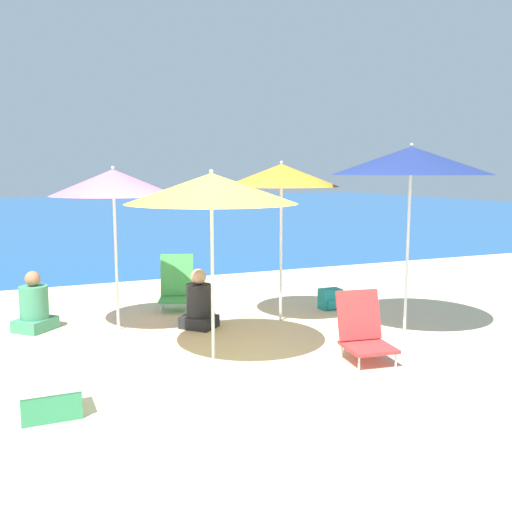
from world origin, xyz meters
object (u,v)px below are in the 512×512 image
Objects in this scene: beach_umbrella_navy at (411,161)px; beach_umbrella_yellow at (211,189)px; beach_umbrella_pink at (113,183)px; beach_chair_red at (363,331)px; backpack_teal at (330,299)px; cooler_box at (50,398)px; person_seated_far at (34,307)px; person_seated_near at (199,304)px; beach_chair_green at (177,285)px; beach_umbrella_orange at (281,176)px.

beach_umbrella_yellow is at bearing -178.60° from beach_umbrella_navy.
beach_chair_red is at bearing -44.55° from beach_umbrella_pink.
backpack_teal is (3.13, -0.07, -1.75)m from beach_umbrella_pink.
backpack_teal is (2.36, 1.49, -1.71)m from beach_umbrella_yellow.
beach_chair_red is 3.26m from cooler_box.
beach_chair_red is 2.33m from backpack_teal.
person_seated_far reaches higher than beach_chair_red.
beach_umbrella_navy is 4.87× the size of cooler_box.
beach_umbrella_yellow is 2.62× the size of person_seated_near.
beach_chair_green reaches higher than beach_chair_red.
person_seated_far is (-2.00, -0.42, -0.06)m from beach_chair_green.
person_seated_near is at bearing 131.33° from beach_chair_red.
beach_umbrella_navy is 4.92m from cooler_box.
beach_chair_green reaches higher than person_seated_far.
beach_chair_green is (-1.26, 3.06, 0.04)m from beach_chair_red.
backpack_teal is (-0.27, 1.42, -2.02)m from beach_umbrella_navy.
beach_umbrella_orange is 1.67m from beach_umbrella_navy.
beach_chair_green is 2.05m from person_seated_far.
cooler_box is (-1.99, -3.27, -0.21)m from beach_chair_green.
beach_umbrella_orange is 6.86× the size of backpack_teal.
beach_umbrella_navy is at bearing 21.44° from person_seated_far.
person_seated_far is at bearing 148.94° from beach_chair_red.
person_seated_far is (-1.76, 1.97, -1.56)m from beach_umbrella_yellow.
beach_chair_green is (0.24, 2.38, -1.50)m from beach_umbrella_yellow.
backpack_teal is at bearing 76.13° from beach_chair_red.
beach_umbrella_orange is 2.03m from person_seated_near.
beach_umbrella_pink is at bearing 68.17° from cooler_box.
beach_umbrella_navy reaches higher than beach_umbrella_pink.
cooler_box is at bearing -167.76° from beach_umbrella_navy.
person_seated_near is at bearing 173.99° from beach_umbrella_orange.
person_seated_far is at bearing -148.31° from beach_chair_green.
beach_chair_red is 3.31m from beach_chair_green.
beach_umbrella_orange is at bearing -28.11° from beach_chair_green.
beach_chair_green is at bearing 58.69° from cooler_box.
backpack_teal is (0.86, 2.16, -0.17)m from beach_chair_red.
beach_chair_red is (2.27, -2.23, -1.58)m from beach_umbrella_pink.
beach_chair_green is at bearing 56.56° from person_seated_far.
beach_chair_red is (0.14, -1.81, -1.67)m from beach_umbrella_orange.
beach_umbrella_navy is 2.93× the size of beach_chair_green.
person_seated_far is (-1.00, 0.41, -1.60)m from beach_umbrella_pink.
beach_chair_red is 1.50× the size of cooler_box.
beach_umbrella_pink reaches higher than beach_chair_green.
backpack_teal and cooler_box have the same top height.
beach_umbrella_yellow is at bearing -3.29° from person_seated_far.
beach_umbrella_yellow is 2.00m from person_seated_near.
beach_chair_red is 4.20m from person_seated_far.
beach_chair_green is 1.05× the size of person_seated_far.
beach_umbrella_navy is at bearing -68.40° from person_seated_near.
beach_chair_green is 3.83m from cooler_box.
beach_umbrella_pink is 2.59× the size of beach_chair_green.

